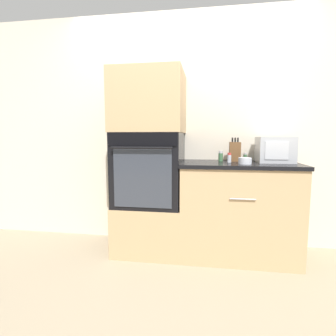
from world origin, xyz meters
name	(u,v)px	position (x,y,z in m)	size (l,w,h in m)	color
ground_plane	(179,265)	(0.00, 0.00, 0.00)	(12.00, 12.00, 0.00)	gray
wall_back	(186,130)	(0.00, 0.63, 1.25)	(8.00, 0.05, 2.50)	beige
oven_cabinet_base	(150,227)	(-0.34, 0.30, 0.25)	(0.68, 0.60, 0.49)	tan
wall_oven	(150,169)	(-0.34, 0.30, 0.85)	(0.66, 0.64, 0.73)	black
oven_cabinet_upper	(149,102)	(-0.34, 0.30, 1.51)	(0.68, 0.60, 0.59)	tan
counter_unit	(238,210)	(0.55, 0.30, 0.47)	(1.11, 0.63, 0.93)	tan
microwave	(275,150)	(0.88, 0.39, 1.05)	(0.33, 0.32, 0.24)	#B2B5BA
knife_block	(235,152)	(0.51, 0.45, 1.03)	(0.11, 0.12, 0.24)	brown
bowl	(245,161)	(0.58, 0.17, 0.96)	(0.12, 0.12, 0.06)	silver
condiment_jar_near	(229,158)	(0.45, 0.30, 0.97)	(0.04, 0.04, 0.09)	silver
condiment_jar_mid	(245,157)	(0.62, 0.52, 0.97)	(0.04, 0.04, 0.08)	#427047
condiment_jar_far	(221,156)	(0.37, 0.43, 0.98)	(0.05, 0.05, 0.10)	#427047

